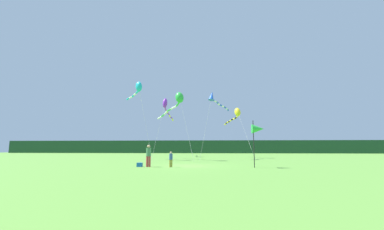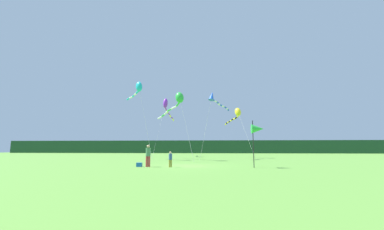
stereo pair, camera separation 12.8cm
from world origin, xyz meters
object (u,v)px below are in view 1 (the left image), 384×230
Objects in this scene: kite_yellow at (237,113)px; kite_cyan at (138,88)px; kite_purple at (166,105)px; person_adult at (149,155)px; kite_green at (177,100)px; person_child at (171,158)px; cooler_box at (140,165)px; banner_flag_pole at (258,129)px; kite_blue at (214,98)px.

kite_yellow is 14.61m from kite_cyan.
kite_cyan reaches higher than kite_yellow.
kite_yellow is (11.23, -3.67, -1.99)m from kite_purple.
kite_green is (0.91, 9.46, 6.17)m from person_adult.
person_child is 2.54m from cooler_box.
kite_yellow reaches higher than banner_flag_pole.
person_child is at bearing -112.65° from kite_yellow.
person_adult is 0.16× the size of kite_purple.
banner_flag_pole reaches higher than person_adult.
person_adult is at bearing -95.48° from kite_green.
kite_yellow is at bearing 62.12° from person_adult.
cooler_box is 21.84m from kite_purple.
kite_green is at bearing -72.36° from kite_purple.
person_child is at bearing -4.49° from cooler_box.
banner_flag_pole is at bearing -1.36° from person_adult.
kite_purple is 1.27× the size of kite_green.
kite_cyan reaches higher than banner_flag_pole.
kite_cyan is (-4.10, 9.93, 7.92)m from person_adult.
person_adult is at bearing -67.57° from kite_cyan.
cooler_box is at bearing -116.95° from kite_blue.
person_child is at bearing -4.66° from person_adult.
kite_purple is 1.08× the size of kite_cyan.
kite_green is at bearing 80.33° from cooler_box.
kite_purple reaches higher than banner_flag_pole.
kite_yellow is 1.01× the size of kite_green.
cooler_box is 19.98m from kite_yellow.
kite_cyan is at bearing 174.59° from kite_green.
kite_yellow is 0.85× the size of kite_cyan.
kite_purple is at bearing 81.13° from kite_cyan.
person_adult is 0.48× the size of banner_flag_pole.
kite_yellow is at bearing -18.12° from kite_purple.
banner_flag_pole is at bearing -39.04° from kite_cyan.
kite_cyan is (-12.49, 10.13, 6.01)m from banner_flag_pole.
person_adult is 19.46m from kite_yellow.
kite_purple is 11.98m from kite_yellow.
kite_cyan reaches higher than person_adult.
cooler_box is at bearing 175.51° from person_child.
banner_flag_pole is 0.34× the size of kite_purple.
person_adult is 8.61m from banner_flag_pole.
kite_yellow reaches higher than person_adult.
kite_purple is (-2.50, 20.17, 7.50)m from person_adult.
kite_blue is (-3.40, -4.61, 1.38)m from kite_yellow.
person_child is 22.17m from kite_purple.
banner_flag_pole is (9.09, -0.25, 2.69)m from cooler_box.
cooler_box is 11.81m from kite_green.
kite_purple is 1.26× the size of kite_yellow.
kite_green is at bearing 127.78° from banner_flag_pole.
kite_yellow is at bearing 27.11° from kite_cyan.
kite_green is (-0.88, 9.60, 6.45)m from person_child.
kite_purple reaches higher than person_adult.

